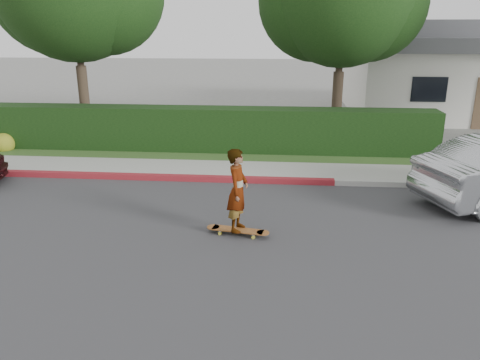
# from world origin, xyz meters

# --- Properties ---
(ground) EXTENTS (120.00, 120.00, 0.00)m
(ground) POSITION_xyz_m (0.00, 0.00, 0.00)
(ground) COLOR slate
(ground) RESTS_ON ground
(road) EXTENTS (60.00, 8.00, 0.01)m
(road) POSITION_xyz_m (0.00, 0.00, 0.01)
(road) COLOR #2D2D30
(road) RESTS_ON ground
(curb_far) EXTENTS (60.00, 0.20, 0.15)m
(curb_far) POSITION_xyz_m (0.00, 4.10, 0.07)
(curb_far) COLOR #9E9E99
(curb_far) RESTS_ON ground
(curb_red_section) EXTENTS (12.00, 0.21, 0.15)m
(curb_red_section) POSITION_xyz_m (-5.00, 4.10, 0.08)
(curb_red_section) COLOR maroon
(curb_red_section) RESTS_ON ground
(sidewalk_far) EXTENTS (60.00, 1.60, 0.12)m
(sidewalk_far) POSITION_xyz_m (0.00, 5.00, 0.06)
(sidewalk_far) COLOR gray
(sidewalk_far) RESTS_ON ground
(planting_strip) EXTENTS (60.00, 1.60, 0.10)m
(planting_strip) POSITION_xyz_m (0.00, 6.60, 0.05)
(planting_strip) COLOR #2D4C1E
(planting_strip) RESTS_ON ground
(hedge) EXTENTS (15.00, 1.00, 1.50)m
(hedge) POSITION_xyz_m (-3.00, 7.20, 0.75)
(hedge) COLOR black
(hedge) RESTS_ON ground
(house) EXTENTS (10.60, 8.60, 4.30)m
(house) POSITION_xyz_m (8.00, 16.00, 2.10)
(house) COLOR beige
(house) RESTS_ON ground
(skateboard) EXTENTS (1.30, 0.47, 0.12)m
(skateboard) POSITION_xyz_m (-1.24, 0.71, 0.11)
(skateboard) COLOR gold
(skateboard) RESTS_ON ground
(skateboarder) EXTENTS (0.49, 0.66, 1.64)m
(skateboarder) POSITION_xyz_m (-1.24, 0.71, 0.95)
(skateboarder) COLOR white
(skateboarder) RESTS_ON skateboard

